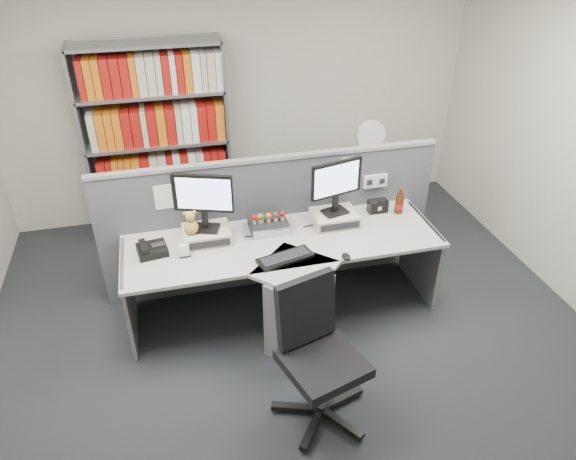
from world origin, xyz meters
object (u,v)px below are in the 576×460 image
object	(u,v)px
desk	(290,282)
speaker	(378,206)
shelving_unit	(158,146)
desk_fan	(370,138)
monitor_left	(203,198)
office_chair	(317,350)
keyboard	(285,258)
monitor_right	(336,183)
filing_cabinet	(365,196)
cola_bottle	(399,203)
desk_calendar	(184,251)
mouse	(346,257)
desktop_pc	(268,225)
desk_phone	(151,249)

from	to	relation	value
desk	speaker	size ratio (longest dim) A/B	15.32
shelving_unit	desk_fan	world-z (taller)	shelving_unit
monitor_left	office_chair	bearing A→B (deg)	-66.05
keyboard	monitor_right	bearing A→B (deg)	38.34
speaker	filing_cabinet	xyz separation A→B (m)	(0.27, 0.93, -0.43)
cola_bottle	shelving_unit	xyz separation A→B (m)	(-2.00, 1.44, 0.16)
desk_calendar	desk_fan	xyz separation A→B (m)	(2.00, 1.21, 0.26)
mouse	monitor_right	bearing A→B (deg)	81.38
monitor_left	cola_bottle	distance (m)	1.73
cola_bottle	monitor_left	bearing A→B (deg)	-179.13
monitor_right	shelving_unit	world-z (taller)	shelving_unit
monitor_left	desktop_pc	size ratio (longest dim) A/B	1.57
monitor_right	desktop_pc	size ratio (longest dim) A/B	1.53
desktop_pc	mouse	xyz separation A→B (m)	(0.49, -0.57, -0.02)
desk_calendar	shelving_unit	size ratio (longest dim) A/B	0.05
monitor_left	shelving_unit	size ratio (longest dim) A/B	0.24
monitor_right	desk_fan	world-z (taller)	monitor_right
monitor_right	mouse	distance (m)	0.65
monitor_left	mouse	xyz separation A→B (m)	(1.02, -0.54, -0.37)
desk	filing_cabinet	bearing A→B (deg)	49.39
desktop_pc	cola_bottle	distance (m)	1.19
desk_phone	mouse	bearing A→B (deg)	-16.90
speaker	monitor_left	bearing A→B (deg)	-176.70
desk_phone	desk	bearing A→B (deg)	-15.52
desk_phone	filing_cabinet	distance (m)	2.54
office_chair	monitor_left	bearing A→B (deg)	113.95
desk	monitor_left	size ratio (longest dim) A/B	5.31
monitor_right	mouse	world-z (taller)	monitor_right
filing_cabinet	desk_calendar	bearing A→B (deg)	-148.86
desktop_pc	cola_bottle	world-z (taller)	cola_bottle
filing_cabinet	mouse	bearing A→B (deg)	-116.83
monitor_right	monitor_left	bearing A→B (deg)	180.00
desk	desk_calendar	bearing A→B (deg)	166.67
mouse	desk_fan	xyz separation A→B (m)	(0.79, 1.55, 0.29)
desk	mouse	distance (m)	0.52
desk_calendar	speaker	size ratio (longest dim) A/B	0.63
keyboard	office_chair	xyz separation A→B (m)	(0.01, -0.84, -0.18)
monitor_left	monitor_right	bearing A→B (deg)	-0.00
speaker	desk_fan	size ratio (longest dim) A/B	0.33
shelving_unit	desk_phone	bearing A→B (deg)	-95.51
desk	monitor_right	world-z (taller)	monitor_right
speaker	cola_bottle	size ratio (longest dim) A/B	0.69
desk_phone	shelving_unit	size ratio (longest dim) A/B	0.13
desk	office_chair	distance (m)	0.89
monitor_right	cola_bottle	xyz separation A→B (m)	(0.61, 0.03, -0.29)
filing_cabinet	keyboard	bearing A→B (deg)	-130.79
desktop_pc	desk_fan	xyz separation A→B (m)	(1.28, 0.98, 0.26)
desktop_pc	mouse	world-z (taller)	desktop_pc
desk	shelving_unit	world-z (taller)	shelving_unit
filing_cabinet	monitor_right	bearing A→B (deg)	-124.72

